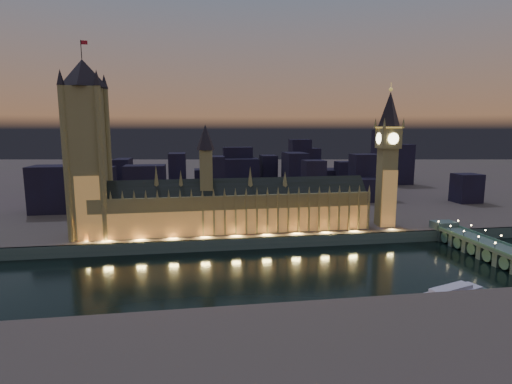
{
  "coord_description": "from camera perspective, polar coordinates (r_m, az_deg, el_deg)",
  "views": [
    {
      "loc": [
        -37.85,
        -224.87,
        82.49
      ],
      "look_at": [
        5.0,
        55.0,
        38.0
      ],
      "focal_mm": 28.0,
      "sensor_mm": 36.0,
      "label": 1
    }
  ],
  "objects": [
    {
      "name": "ground_plane",
      "position": [
        242.5,
        0.81,
        -10.96
      ],
      "size": [
        2000.0,
        2000.0,
        0.0
      ],
      "primitive_type": "plane",
      "color": "black",
      "rests_on": "ground"
    },
    {
      "name": "north_bank",
      "position": [
        749.95,
        -5.77,
        2.88
      ],
      "size": [
        2000.0,
        960.0,
        8.0
      ],
      "primitive_type": "cube",
      "color": "brown",
      "rests_on": "ground"
    },
    {
      "name": "embankment_wall",
      "position": [
        279.79,
        -0.58,
        -7.36
      ],
      "size": [
        2000.0,
        2.5,
        8.0
      ],
      "primitive_type": "cube",
      "color": "#415752",
      "rests_on": "ground"
    },
    {
      "name": "palace_of_westminster",
      "position": [
        293.28,
        -3.31,
        -2.12
      ],
      "size": [
        202.0,
        24.69,
        78.0
      ],
      "color": "#93834C",
      "rests_on": "north_bank"
    },
    {
      "name": "victoria_tower",
      "position": [
        295.87,
        -22.97,
        6.56
      ],
      "size": [
        31.68,
        31.68,
        132.29
      ],
      "color": "#93834C",
      "rests_on": "north_bank"
    },
    {
      "name": "elizabeth_tower",
      "position": [
        322.05,
        18.34,
        6.04
      ],
      "size": [
        18.0,
        18.0,
        108.99
      ],
      "color": "#93834C",
      "rests_on": "north_bank"
    },
    {
      "name": "westminster_bridge",
      "position": [
        298.89,
        30.38,
        -7.16
      ],
      "size": [
        17.03,
        113.0,
        15.9
      ],
      "color": "#415752",
      "rests_on": "ground"
    },
    {
      "name": "river_boat",
      "position": [
        228.73,
        26.05,
        -12.74
      ],
      "size": [
        47.36,
        24.57,
        4.5
      ],
      "color": "#415752",
      "rests_on": "ground"
    },
    {
      "name": "city_backdrop",
      "position": [
        479.58,
        0.17,
        2.71
      ],
      "size": [
        445.33,
        215.63,
        75.56
      ],
      "color": "black",
      "rests_on": "north_bank"
    }
  ]
}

